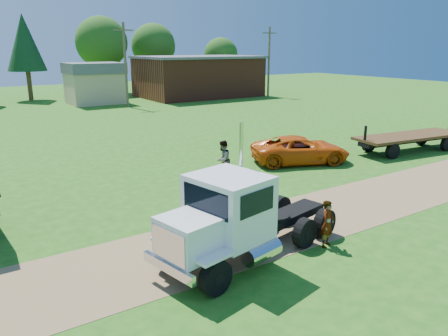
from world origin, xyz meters
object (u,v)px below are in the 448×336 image
orange_pickup (300,150)px  flatbed_trailer (409,139)px  spectator_a (328,224)px  white_semi_tractor (231,220)px

orange_pickup → flatbed_trailer: flatbed_trailer is taller
orange_pickup → spectator_a: size_ratio=3.44×
orange_pickup → spectator_a: 11.05m
spectator_a → orange_pickup: bearing=29.7°
white_semi_tractor → orange_pickup: bearing=26.0°
flatbed_trailer → spectator_a: size_ratio=4.81×
orange_pickup → spectator_a: (-6.83, -8.68, 0.03)m
white_semi_tractor → orange_pickup: white_semi_tractor is taller
orange_pickup → white_semi_tractor: bearing=150.2°
flatbed_trailer → orange_pickup: bearing=175.3°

